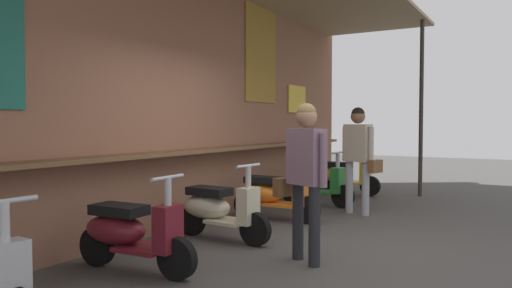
{
  "coord_description": "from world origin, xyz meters",
  "views": [
    {
      "loc": [
        -4.92,
        -2.36,
        1.45
      ],
      "look_at": [
        1.65,
        1.45,
        1.13
      ],
      "focal_mm": 34.03,
      "sensor_mm": 36.0,
      "label": 1
    }
  ],
  "objects": [
    {
      "name": "market_stall_facade",
      "position": [
        0.0,
        1.85,
        2.05
      ],
      "size": [
        12.07,
        2.61,
        3.68
      ],
      "color": "#8C5B44",
      "rests_on": "ground_plane"
    },
    {
      "name": "scooter_maroon",
      "position": [
        -1.48,
        1.08,
        0.39
      ],
      "size": [
        0.47,
        1.4,
        0.97
      ],
      "rotation": [
        0.0,
        0.0,
        -1.52
      ],
      "color": "maroon",
      "rests_on": "ground_plane"
    },
    {
      "name": "scooter_cream",
      "position": [
        0.03,
        1.08,
        0.39
      ],
      "size": [
        0.49,
        1.4,
        0.97
      ],
      "rotation": [
        0.0,
        0.0,
        -1.64
      ],
      "color": "beige",
      "rests_on": "ground_plane"
    },
    {
      "name": "ground_plane",
      "position": [
        0.0,
        0.0,
        0.0
      ],
      "size": [
        33.8,
        33.8,
        0.0
      ],
      "primitive_type": "plane",
      "color": "#474442"
    },
    {
      "name": "scooter_yellow",
      "position": [
        4.58,
        1.08,
        0.39
      ],
      "size": [
        0.46,
        1.4,
        0.97
      ],
      "rotation": [
        0.0,
        0.0,
        -1.6
      ],
      "color": "gold",
      "rests_on": "ground_plane"
    },
    {
      "name": "shopper_browsing",
      "position": [
        2.57,
        0.09,
        1.05
      ],
      "size": [
        0.37,
        0.68,
        1.71
      ],
      "rotation": [
        0.0,
        0.0,
        -0.3
      ],
      "color": "#999EA8",
      "rests_on": "ground_plane"
    },
    {
      "name": "scooter_green",
      "position": [
        3.02,
        1.08,
        0.39
      ],
      "size": [
        0.48,
        1.4,
        0.97
      ],
      "rotation": [
        0.0,
        0.0,
        -1.63
      ],
      "color": "#237533",
      "rests_on": "ground_plane"
    },
    {
      "name": "shopper_with_handbag",
      "position": [
        -0.33,
        -0.28,
        1.01
      ],
      "size": [
        0.41,
        0.66,
        1.66
      ],
      "rotation": [
        0.0,
        0.0,
        2.76
      ],
      "color": "#232328",
      "rests_on": "ground_plane"
    },
    {
      "name": "scooter_orange",
      "position": [
        1.46,
        1.08,
        0.39
      ],
      "size": [
        0.46,
        1.4,
        0.97
      ],
      "rotation": [
        0.0,
        0.0,
        -1.53
      ],
      "color": "orange",
      "rests_on": "ground_plane"
    }
  ]
}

